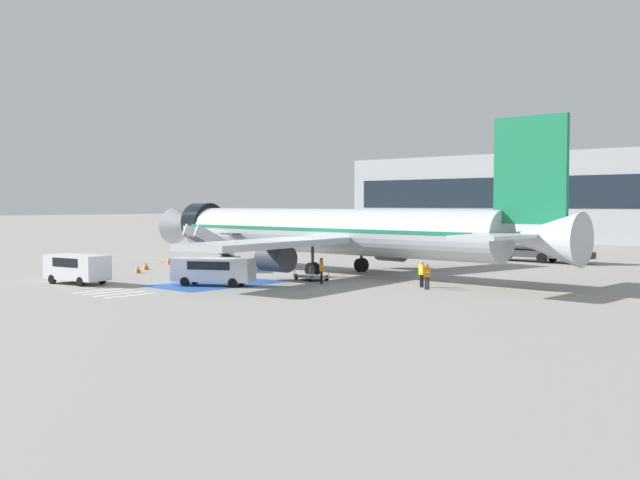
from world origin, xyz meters
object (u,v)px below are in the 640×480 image
at_px(traffic_cone_1, 169,261).
at_px(traffic_cone_0, 146,266).
at_px(ground_crew_2, 427,275).
at_px(traffic_cone_2, 138,269).
at_px(airliner, 329,231).
at_px(ground_crew_1, 321,269).
at_px(boarding_stairs_forward, 211,258).
at_px(fuel_tanker, 539,243).
at_px(service_van_1, 213,269).
at_px(baggage_cart, 311,277).
at_px(ground_crew_0, 422,272).
at_px(service_van_0, 77,266).

bearing_deg(traffic_cone_1, traffic_cone_0, -56.75).
xyz_separation_m(ground_crew_2, traffic_cone_1, (-28.68, 1.01, -0.61)).
distance_m(traffic_cone_0, traffic_cone_2, 3.12).
bearing_deg(airliner, traffic_cone_1, 101.57).
bearing_deg(ground_crew_1, boarding_stairs_forward, -147.34).
bearing_deg(fuel_tanker, traffic_cone_1, 136.21).
distance_m(service_van_1, traffic_cone_1, 18.91).
relative_size(airliner, baggage_cart, 14.28).
bearing_deg(ground_crew_1, fuel_tanker, 126.09).
distance_m(ground_crew_2, traffic_cone_0, 25.92).
xyz_separation_m(airliner, boarding_stairs_forward, (-9.55, -4.17, -2.38)).
xyz_separation_m(baggage_cart, ground_crew_2, (9.58, 0.60, 0.70)).
height_order(airliner, ground_crew_0, airliner).
xyz_separation_m(ground_crew_1, traffic_cone_1, (-21.42, 3.09, -0.72)).
bearing_deg(service_van_1, airliner, -28.37).
relative_size(fuel_tanker, ground_crew_2, 6.20).
distance_m(service_van_0, traffic_cone_0, 11.38).
height_order(service_van_1, ground_crew_2, service_van_1).
height_order(service_van_1, ground_crew_0, service_van_1).
xyz_separation_m(ground_crew_2, traffic_cone_2, (-23.52, -5.86, -0.64)).
distance_m(baggage_cart, traffic_cone_1, 19.17).
height_order(airliner, traffic_cone_0, airliner).
height_order(baggage_cart, ground_crew_2, ground_crew_2).
distance_m(fuel_tanker, traffic_cone_1, 34.71).
bearing_deg(fuel_tanker, boarding_stairs_forward, 147.17).
xyz_separation_m(boarding_stairs_forward, ground_crew_2, (21.54, 0.03, -0.02)).
distance_m(service_van_1, ground_crew_1, 7.36).
distance_m(fuel_tanker, baggage_cart, 27.30).
bearing_deg(ground_crew_2, traffic_cone_0, -22.15).
bearing_deg(ground_crew_0, traffic_cone_1, 15.88).
xyz_separation_m(service_van_1, traffic_cone_1, (-16.74, 8.77, -0.79)).
xyz_separation_m(ground_crew_0, traffic_cone_2, (-22.51, -6.74, -0.68)).
xyz_separation_m(fuel_tanker, service_van_0, (-14.87, -39.55, -0.62)).
relative_size(service_van_0, service_van_1, 0.88).
xyz_separation_m(ground_crew_1, ground_crew_2, (7.26, 2.08, -0.11)).
xyz_separation_m(boarding_stairs_forward, fuel_tanker, (16.63, 26.28, 0.87)).
bearing_deg(service_van_1, traffic_cone_0, 44.53).
relative_size(ground_crew_1, traffic_cone_1, 2.69).
bearing_deg(baggage_cart, ground_crew_0, 113.79).
bearing_deg(baggage_cart, service_van_1, -4.23).
bearing_deg(airliner, traffic_cone_0, 120.44).
height_order(boarding_stairs_forward, traffic_cone_0, boarding_stairs_forward).
distance_m(ground_crew_0, ground_crew_2, 1.34).
relative_size(fuel_tanker, baggage_cart, 3.57).
xyz_separation_m(fuel_tanker, traffic_cone_0, (-20.75, -29.85, -1.51)).
height_order(fuel_tanker, service_van_1, fuel_tanker).
height_order(service_van_0, service_van_1, service_van_0).
bearing_deg(ground_crew_2, boarding_stairs_forward, -30.05).
bearing_deg(traffic_cone_0, service_van_0, -58.79).
height_order(airliner, traffic_cone_2, airliner).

